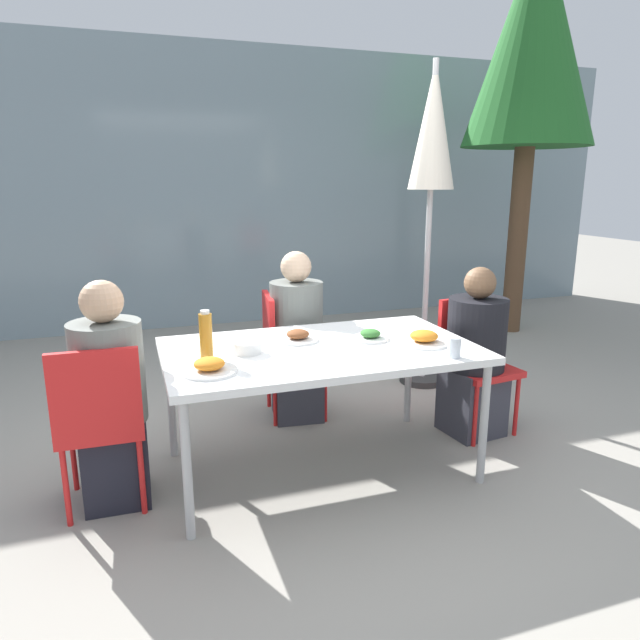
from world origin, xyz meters
TOP-DOWN VIEW (x-y plane):
  - ground_plane at (0.00, 0.00)m, footprint 24.00×24.00m
  - building_facade at (0.00, 3.65)m, footprint 10.00×0.20m
  - dining_table at (0.00, 0.00)m, footprint 1.67×0.98m
  - chair_left at (-1.14, -0.06)m, footprint 0.41×0.41m
  - person_left at (-1.08, 0.02)m, footprint 0.35×0.35m
  - chair_right at (1.12, 0.22)m, footprint 0.45×0.45m
  - person_right at (1.08, 0.14)m, footprint 0.37×0.37m
  - chair_far at (0.01, 0.80)m, footprint 0.44×0.44m
  - person_far at (0.09, 0.74)m, footprint 0.35×0.35m
  - closed_umbrella at (1.25, 1.09)m, footprint 0.36×0.36m
  - plate_0 at (0.32, 0.05)m, footprint 0.21×0.21m
  - plate_1 at (0.56, -0.13)m, footprint 0.28×0.28m
  - plate_2 at (-0.63, -0.23)m, footprint 0.26×0.26m
  - plate_3 at (-0.08, 0.15)m, footprint 0.23×0.23m
  - bottle at (-0.61, -0.03)m, footprint 0.07×0.07m
  - drinking_cup at (0.59, -0.40)m, footprint 0.07×0.07m
  - salad_bowl at (-0.40, 0.02)m, footprint 0.16×0.16m
  - tree_behind_left at (2.96, 2.23)m, footprint 1.29×1.29m

SIDE VIEW (x-z plane):
  - ground_plane at x=0.00m, z-range 0.00..0.00m
  - chair_left at x=-1.14m, z-range 0.07..0.93m
  - chair_right at x=1.12m, z-range 0.07..0.93m
  - chair_far at x=0.01m, z-range 0.07..0.93m
  - person_right at x=1.08m, z-range -0.04..1.04m
  - person_left at x=-1.08m, z-range -0.04..1.11m
  - person_far at x=0.09m, z-range -0.04..1.11m
  - dining_table at x=0.00m, z-range 0.31..1.03m
  - plate_0 at x=0.32m, z-range 0.71..0.77m
  - plate_3 at x=-0.08m, z-range 0.71..0.78m
  - plate_2 at x=-0.63m, z-range 0.71..0.78m
  - plate_1 at x=0.56m, z-range 0.71..0.79m
  - salad_bowl at x=-0.40m, z-range 0.72..0.78m
  - drinking_cup at x=0.59m, z-range 0.72..0.82m
  - bottle at x=-0.61m, z-range 0.72..0.97m
  - building_facade at x=0.00m, z-range 0.00..3.00m
  - closed_umbrella at x=1.25m, z-range 0.63..3.07m
  - tree_behind_left at x=2.96m, z-range 0.92..4.92m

